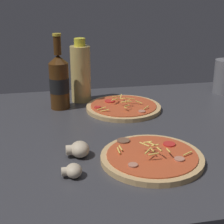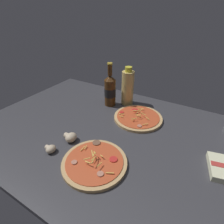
# 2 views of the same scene
# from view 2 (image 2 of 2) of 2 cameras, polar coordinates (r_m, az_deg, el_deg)

# --- Properties ---
(counter_slab) EXTENTS (1.60, 0.90, 0.03)m
(counter_slab) POSITION_cam_2_polar(r_m,az_deg,el_deg) (0.82, 7.73, -9.92)
(counter_slab) COLOR #38383D
(counter_slab) RESTS_ON ground
(pizza_near) EXTENTS (0.25, 0.25, 0.05)m
(pizza_near) POSITION_cam_2_polar(r_m,az_deg,el_deg) (0.70, -5.70, -16.01)
(pizza_near) COLOR tan
(pizza_near) RESTS_ON counter_slab
(pizza_far) EXTENTS (0.26, 0.26, 0.05)m
(pizza_far) POSITION_cam_2_polar(r_m,az_deg,el_deg) (0.95, 8.46, -1.78)
(pizza_far) COLOR tan
(pizza_far) RESTS_ON counter_slab
(beer_bottle) EXTENTS (0.07, 0.07, 0.26)m
(beer_bottle) POSITION_cam_2_polar(r_m,az_deg,el_deg) (1.04, -0.64, 7.18)
(beer_bottle) COLOR #47280F
(beer_bottle) RESTS_ON counter_slab
(oil_bottle) EXTENTS (0.07, 0.07, 0.23)m
(oil_bottle) POSITION_cam_2_polar(r_m,az_deg,el_deg) (1.06, 5.12, 7.99)
(oil_bottle) COLOR #D6B766
(oil_bottle) RESTS_ON counter_slab
(mushroom_left) EXTENTS (0.05, 0.04, 0.03)m
(mushroom_left) POSITION_cam_2_polar(r_m,az_deg,el_deg) (0.78, -19.45, -11.28)
(mushroom_left) COLOR beige
(mushroom_left) RESTS_ON counter_slab
(mushroom_right) EXTENTS (0.06, 0.06, 0.04)m
(mushroom_right) POSITION_cam_2_polar(r_m,az_deg,el_deg) (0.81, -13.37, -7.99)
(mushroom_right) COLOR beige
(mushroom_right) RESTS_ON counter_slab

